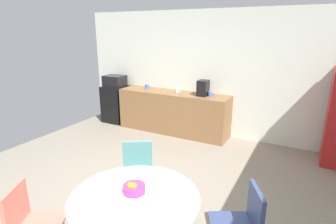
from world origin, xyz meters
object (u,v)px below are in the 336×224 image
at_px(coffee_maker, 203,88).
at_px(chair_teal, 138,167).
at_px(mini_fridge, 116,104).
at_px(microwave, 115,81).
at_px(chair_coral, 27,218).
at_px(mug_red, 177,90).
at_px(mug_green, 147,86).
at_px(round_table, 135,209).
at_px(mug_white, 210,94).
at_px(chair_navy, 245,219).
at_px(fruit_bowl, 134,188).

bearing_deg(coffee_maker, chair_teal, -87.23).
distance_m(mini_fridge, coffee_maker, 2.35).
relative_size(microwave, chair_coral, 0.58).
bearing_deg(mug_red, mug_green, 177.34).
bearing_deg(mug_red, microwave, -178.96).
height_order(round_table, mug_white, mug_white).
height_order(mini_fridge, mug_green, mug_green).
distance_m(chair_teal, mug_green, 3.07).
height_order(chair_teal, chair_navy, same).
distance_m(chair_navy, coffee_maker, 3.37).
bearing_deg(mug_white, chair_teal, -90.53).
distance_m(microwave, chair_teal, 3.54).
bearing_deg(chair_navy, mug_green, 134.57).
height_order(fruit_bowl, mug_white, mug_white).
height_order(microwave, mug_red, microwave).
bearing_deg(fruit_bowl, coffee_maker, 100.59).
distance_m(mini_fridge, fruit_bowl, 4.44).
height_order(chair_navy, coffee_maker, coffee_maker).
height_order(round_table, chair_coral, chair_coral).
bearing_deg(mini_fridge, microwave, 0.00).
bearing_deg(chair_coral, chair_navy, 27.57).
height_order(round_table, chair_navy, chair_navy).
height_order(chair_coral, mug_white, mug_white).
relative_size(microwave, fruit_bowl, 2.29).
bearing_deg(mug_white, fruit_bowl, -81.92).
relative_size(fruit_bowl, coffee_maker, 0.65).
distance_m(chair_teal, chair_navy, 1.48).
height_order(round_table, mug_red, mug_red).
distance_m(mini_fridge, chair_coral, 4.38).
bearing_deg(mug_red, mini_fridge, -178.96).
xyz_separation_m(mug_green, mug_red, (0.80, -0.04, 0.00)).
xyz_separation_m(chair_coral, mug_green, (-1.17, 3.94, 0.43)).
distance_m(mug_white, mug_red, 0.74).
height_order(mini_fridge, microwave, microwave).
relative_size(microwave, mug_white, 3.72).
xyz_separation_m(chair_navy, mug_red, (-2.16, 2.97, 0.43)).
bearing_deg(round_table, microwave, 130.77).
relative_size(mini_fridge, fruit_bowl, 4.22).
bearing_deg(round_table, mug_white, 98.69).
bearing_deg(chair_coral, mini_fridge, 117.85).
relative_size(chair_teal, mug_red, 6.43).
height_order(mini_fridge, fruit_bowl, mini_fridge).
bearing_deg(microwave, chair_teal, -47.00).
height_order(chair_teal, mug_red, mug_red).
height_order(chair_teal, mug_white, mug_white).
relative_size(mini_fridge, microwave, 1.84).
bearing_deg(coffee_maker, round_table, -78.84).
xyz_separation_m(round_table, mug_red, (-1.27, 3.44, 0.32)).
height_order(mug_red, coffee_maker, coffee_maker).
height_order(chair_teal, mug_green, mug_green).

